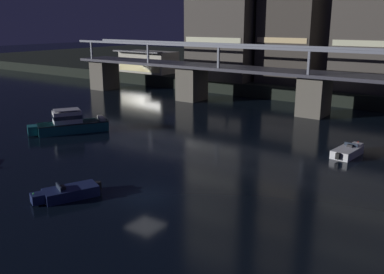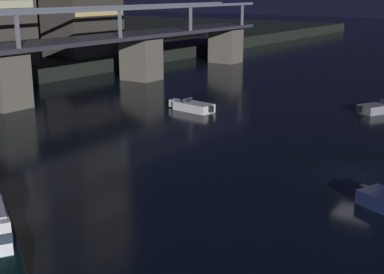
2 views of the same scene
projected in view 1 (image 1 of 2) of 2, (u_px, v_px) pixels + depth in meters
name	position (u px, v px, depth m)	size (l,w,h in m)	color
ground_plane	(145.00, 196.00, 32.20)	(400.00, 400.00, 0.00)	black
river_bridge	(315.00, 87.00, 58.71)	(89.61, 6.40, 9.38)	#605B51
waterfront_pavilion	(148.00, 62.00, 90.97)	(12.40, 7.40, 4.70)	#B2AD9E
cabin_cruiser_near_left	(70.00, 124.00, 50.52)	(6.42, 8.91, 2.79)	#196066
speedboat_near_center	(68.00, 193.00, 31.79)	(3.20, 5.04, 1.16)	#19234C
speedboat_mid_left	(348.00, 151.00, 41.85)	(2.24, 5.23, 1.16)	silver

